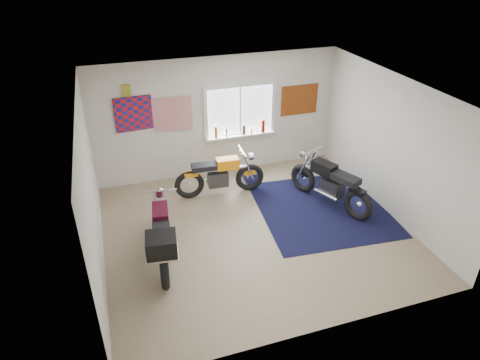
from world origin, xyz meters
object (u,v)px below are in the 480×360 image
object	(u,v)px
yellow_triumph	(220,176)
black_chrome_bike	(330,185)
maroon_tourer	(162,237)
navy_rug	(322,209)

from	to	relation	value
yellow_triumph	black_chrome_bike	xyz separation A→B (m)	(2.02, -1.10, 0.03)
yellow_triumph	maroon_tourer	size ratio (longest dim) A/B	0.94
maroon_tourer	navy_rug	bearing A→B (deg)	-71.21
black_chrome_bike	yellow_triumph	bearing A→B (deg)	38.46
navy_rug	yellow_triumph	bearing A→B (deg)	146.01
navy_rug	maroon_tourer	distance (m)	3.43
navy_rug	black_chrome_bike	distance (m)	0.52
yellow_triumph	maroon_tourer	bearing A→B (deg)	-125.06
navy_rug	yellow_triumph	xyz separation A→B (m)	(-1.82, 1.23, 0.42)
black_chrome_bike	maroon_tourer	distance (m)	3.61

